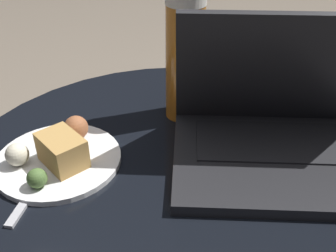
{
  "coord_description": "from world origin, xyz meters",
  "views": [
    {
      "loc": [
        0.06,
        -0.46,
        0.87
      ],
      "look_at": [
        -0.03,
        0.01,
        0.55
      ],
      "focal_mm": 42.0,
      "sensor_mm": 36.0,
      "label": 1
    }
  ],
  "objects": [
    {
      "name": "table",
      "position": [
        0.0,
        0.0,
        0.36
      ],
      "size": [
        0.75,
        0.75,
        0.48
      ],
      "color": "black",
      "rests_on": "ground_plane"
    },
    {
      "name": "laptop",
      "position": [
        0.14,
        0.07,
        0.53
      ],
      "size": [
        0.35,
        0.28,
        0.23
      ],
      "color": "#232326",
      "rests_on": "table"
    },
    {
      "name": "beer_glass",
      "position": [
        -0.03,
        0.17,
        0.61
      ],
      "size": [
        0.07,
        0.07,
        0.24
      ],
      "color": "#C6701E",
      "rests_on": "table"
    },
    {
      "name": "snack_plate",
      "position": [
        -0.2,
        -0.01,
        0.5
      ],
      "size": [
        0.19,
        0.19,
        0.06
      ],
      "color": "white",
      "rests_on": "table"
    },
    {
      "name": "fork",
      "position": [
        -0.21,
        -0.06,
        0.49
      ],
      "size": [
        0.02,
        0.17,
        0.01
      ],
      "color": "#B2B2B7",
      "rests_on": "table"
    }
  ]
}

